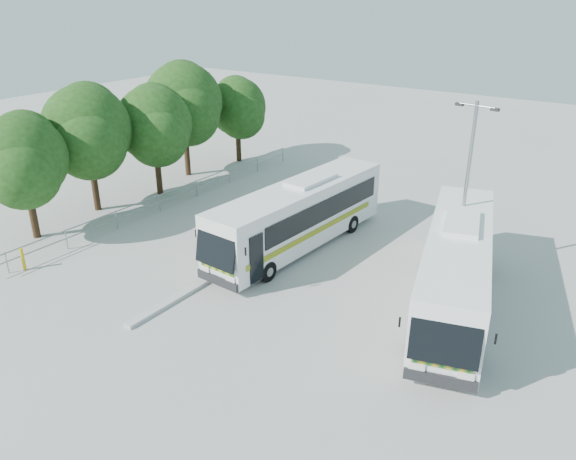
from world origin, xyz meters
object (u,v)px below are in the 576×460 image
Objects in this scene: tree_far_b at (88,130)px; lamppost at (467,182)px; coach_main at (299,214)px; coach_adjacent at (456,267)px; bollard at (23,259)px; tree_far_a at (23,159)px; tree_far_c at (155,124)px; tree_far_d at (184,102)px; tree_far_e at (238,107)px.

lamppost reaches higher than tree_far_b.
coach_adjacent reaches higher than coach_main.
tree_far_a is at bearing 138.36° from bollard.
tree_far_a is 8.11m from tree_far_c.
tree_far_c is 0.88× the size of tree_far_d.
coach_adjacent is (20.29, -6.45, -3.12)m from tree_far_d.
tree_far_e is 22.57m from coach_adjacent.
bollard is (3.32, -6.62, -4.04)m from tree_far_b.
tree_far_d is (-0.30, 7.60, 0.25)m from tree_far_b.
bollard is at bearing -170.67° from coach_adjacent.
lamppost is (-0.88, 3.00, 2.43)m from coach_adjacent.
tree_far_b reaches higher than bollard.
tree_far_b reaches higher than coach_adjacent.
lamppost is 19.46m from bollard.
lamppost is at bearing 24.25° from tree_far_a.
coach_adjacent is 3.96m from lamppost.
coach_main is 10.75× the size of bollard.
tree_far_d is 0.65× the size of coach_main.
tree_far_e is 0.79× the size of lamppost.
tree_far_c is at bearing 77.09° from tree_far_b.
bollard is (3.61, -14.22, -4.29)m from tree_far_d.
tree_far_a is at bearing -146.66° from coach_main.
tree_far_a reaches higher than coach_main.
tree_far_d is (-0.89, 11.80, 0.74)m from tree_far_a.
tree_far_b is 8.44m from bollard.
tree_far_a is 13.34m from coach_main.
tree_far_c is 3.93m from tree_far_d.
tree_far_a is 0.85× the size of tree_far_d.
tree_far_b is 1.17× the size of tree_far_e.
tree_far_b is 1.07× the size of tree_far_c.
tree_far_b is 0.62× the size of coach_main.
coach_adjacent is at bearing 3.28° from tree_far_b.
tree_far_e is (-0.20, 16.30, -0.19)m from tree_far_a.
coach_main is (11.12, -1.62, -2.56)m from tree_far_c.
tree_far_a is 0.55× the size of coach_adjacent.
lamppost is at bearing -10.09° from tree_far_d.
coach_adjacent is (19.40, 5.35, -2.38)m from tree_far_a.
tree_far_c reaches higher than tree_far_a.
bollard is (2.73, -2.42, -3.55)m from tree_far_a.
tree_far_a is 5.09m from bollard.
tree_far_b is at bearing -157.89° from lamppost.
coach_main is at bearing -8.31° from tree_far_c.
tree_far_b is at bearing 116.60° from bollard.
tree_far_d is 15.29m from bollard.
tree_far_e is at bearing 143.59° from coach_main.
coach_adjacent is (7.98, -1.13, 0.00)m from coach_main.
tree_far_b reaches higher than tree_far_c.
tree_far_e reaches higher than coach_adjacent.
coach_adjacent is at bearing 24.98° from bollard.
coach_main is at bearing -23.39° from tree_far_d.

